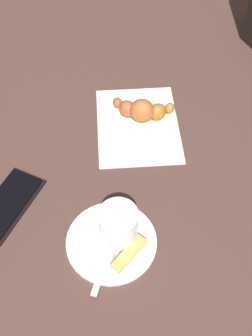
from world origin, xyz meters
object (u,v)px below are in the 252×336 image
Objects in this scene: espresso_cup at (118,225)px; sugar_packet at (129,253)px; saucer at (111,241)px; cell_phone at (7,204)px; napkin at (138,125)px; teaspoon at (112,236)px; croissant at (142,110)px.

espresso_cup is 1.29× the size of sugar_packet.
espresso_cup reaches higher than saucer.
saucer is 0.04m from sugar_packet.
sugar_packet reaches higher than cell_phone.
napkin is 0.28m from cell_phone.
espresso_cup is at bearing -17.35° from napkin.
teaspoon is 2.10× the size of sugar_packet.
saucer and cell_phone have the same top height.
sugar_packet is (0.03, 0.02, 0.01)m from saucer.
teaspoon is 0.26m from croissant.
teaspoon reaches higher than sugar_packet.
sugar_packet is 0.22m from cell_phone.
teaspoon is at bearing 61.13° from cell_phone.
saucer is 0.95× the size of cell_phone.
espresso_cup is 0.25m from croissant.
saucer is 1.66× the size of espresso_cup.
espresso_cup reaches higher than teaspoon.
saucer is 0.01m from teaspoon.
saucer is 0.04m from espresso_cup.
croissant is at bearing 34.71° from sugar_packet.
croissant reaches higher than cell_phone.
teaspoon is 0.69× the size of napkin.
espresso_cup is 0.43× the size of napkin.
cell_phone is (-0.08, -0.17, -0.03)m from espresso_cup.
cell_phone is at bearing -116.76° from espresso_cup.
teaspoon is 0.04m from sugar_packet.
sugar_packet is at bearing -12.95° from napkin.
teaspoon is at bearing 151.80° from saucer.
croissant is at bearing 159.41° from saucer.
croissant is (-0.25, 0.09, 0.02)m from saucer.
saucer is 1.14× the size of croissant.
napkin is at bearing 162.65° from espresso_cup.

